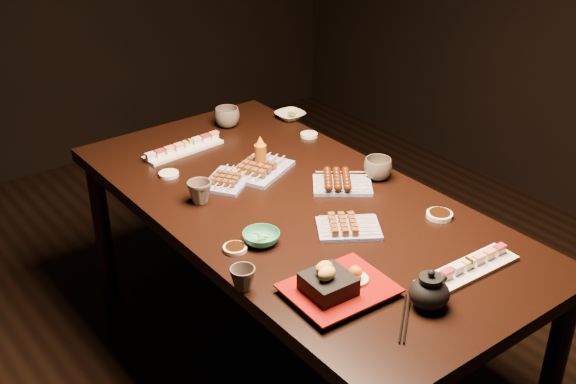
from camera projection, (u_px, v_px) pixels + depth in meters
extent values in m
cube|color=black|center=(296.00, 290.00, 2.69)|extent=(1.22, 1.94, 0.75)
imported|color=#2F9269|center=(261.00, 238.00, 2.27)|extent=(0.14, 0.14, 0.04)
imported|color=beige|center=(290.00, 115.00, 3.17)|extent=(0.13, 0.13, 0.03)
imported|color=#51473E|center=(243.00, 278.00, 2.05)|extent=(0.10, 0.10, 0.07)
imported|color=#51473E|center=(378.00, 169.00, 2.65)|extent=(0.14, 0.14, 0.08)
imported|color=#51473E|center=(200.00, 192.00, 2.49)|extent=(0.12, 0.12, 0.08)
imported|color=#51473E|center=(227.00, 117.00, 3.08)|extent=(0.15, 0.15, 0.08)
cylinder|color=brown|center=(260.00, 153.00, 2.70)|extent=(0.05, 0.05, 0.14)
cylinder|color=white|center=(235.00, 248.00, 2.24)|extent=(0.08, 0.08, 0.01)
cylinder|color=white|center=(309.00, 135.00, 3.01)|extent=(0.09, 0.09, 0.01)
cylinder|color=white|center=(439.00, 215.00, 2.42)|extent=(0.11, 0.11, 0.02)
cylinder|color=white|center=(169.00, 174.00, 2.69)|extent=(0.09, 0.09, 0.01)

